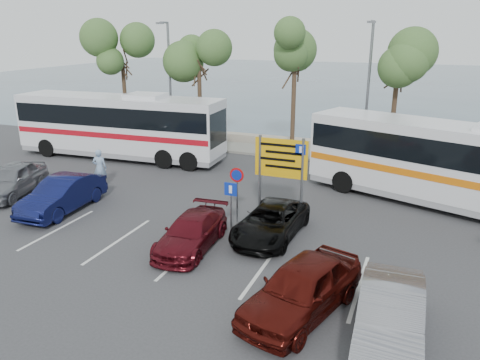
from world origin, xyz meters
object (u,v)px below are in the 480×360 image
at_px(direction_sign, 281,165).
at_px(coach_bus_left, 120,128).
at_px(coach_bus_right, 450,168).
at_px(car_blue, 63,195).
at_px(car_silver_b, 390,317).
at_px(street_lamp_right, 368,86).
at_px(car_maroon, 191,232).
at_px(street_lamp_left, 169,78).
at_px(car_silver_a, 11,180).
at_px(pedestrian_near, 100,168).
at_px(car_red, 302,288).
at_px(suv_black, 271,222).

distance_m(direction_sign, coach_bus_left, 13.63).
height_order(coach_bus_right, car_blue, coach_bus_right).
distance_m(coach_bus_left, car_silver_b, 21.41).
xyz_separation_m(street_lamp_right, car_maroon, (-4.24, -14.00, -4.00)).
relative_size(street_lamp_left, car_blue, 1.76).
distance_m(street_lamp_right, coach_bus_right, 8.02).
bearing_deg(street_lamp_left, car_silver_a, -99.45).
bearing_deg(car_silver_a, car_maroon, -26.77).
relative_size(street_lamp_left, pedestrian_near, 4.15).
bearing_deg(car_red, car_silver_b, 6.36).
distance_m(coach_bus_right, car_silver_b, 11.14).
bearing_deg(car_blue, car_silver_a, 164.95).
relative_size(direction_sign, coach_bus_left, 0.27).
height_order(street_lamp_right, pedestrian_near, street_lamp_right).
relative_size(coach_bus_left, car_silver_a, 2.94).
relative_size(street_lamp_right, suv_black, 1.80).
bearing_deg(suv_black, car_red, -59.97).
height_order(car_blue, car_maroon, car_blue).
distance_m(coach_bus_left, car_red, 19.25).
bearing_deg(car_silver_a, car_red, -32.67).
bearing_deg(street_lamp_right, direction_sign, -100.94).
bearing_deg(car_silver_a, street_lamp_left, 64.20).
relative_size(car_maroon, car_silver_b, 0.92).
distance_m(street_lamp_right, direction_sign, 10.73).
relative_size(car_blue, car_maroon, 1.10).
bearing_deg(street_lamp_left, pedestrian_near, -83.01).
relative_size(street_lamp_left, suv_black, 1.80).
xyz_separation_m(car_maroon, car_red, (4.80, -2.58, 0.18)).
distance_m(car_blue, pedestrian_near, 3.51).
bearing_deg(car_maroon, car_red, -31.65).
xyz_separation_m(coach_bus_left, coach_bus_right, (18.69, -1.79, -0.04)).
xyz_separation_m(coach_bus_right, car_red, (-3.94, -10.53, -1.06)).
relative_size(coach_bus_right, car_maroon, 3.12).
height_order(car_maroon, suv_black, suv_black).
bearing_deg(car_blue, street_lamp_left, 94.42).
height_order(coach_bus_left, suv_black, coach_bus_left).
relative_size(suv_black, pedestrian_near, 2.30).
bearing_deg(car_red, pedestrian_near, 166.71).
relative_size(street_lamp_right, car_blue, 1.76).
bearing_deg(direction_sign, coach_bus_right, 33.38).
xyz_separation_m(direction_sign, car_blue, (-9.21, -2.47, -1.68)).
bearing_deg(coach_bus_left, coach_bus_right, -5.47).
bearing_deg(suv_black, car_silver_b, -43.93).
height_order(street_lamp_right, coach_bus_left, street_lamp_right).
bearing_deg(direction_sign, pedestrian_near, 174.35).
distance_m(car_silver_a, car_maroon, 10.94).
bearing_deg(street_lamp_left, car_red, -50.70).
bearing_deg(direction_sign, car_silver_b, -53.49).
bearing_deg(car_silver_b, direction_sign, 124.39).
bearing_deg(suv_black, car_silver_a, -177.76).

